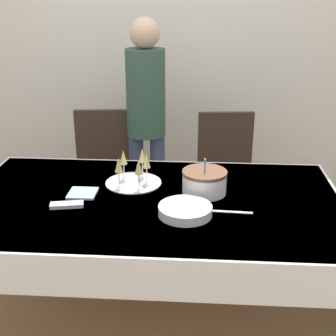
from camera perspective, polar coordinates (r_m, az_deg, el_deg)
ground_plane at (r=2.90m, az=-1.79°, el=-17.10°), size 12.00×12.00×0.00m
wall_back at (r=3.93m, az=0.40°, el=14.79°), size 8.00×0.05×2.70m
dining_table at (r=2.55m, az=-1.96°, el=-5.83°), size 2.04×1.17×0.74m
dining_chair_far_left at (r=3.48m, az=-7.99°, el=-0.33°), size 0.46×0.46×0.96m
dining_chair_far_right at (r=3.41m, az=7.06°, el=-0.72°), size 0.45×0.45×0.96m
birthday_cake at (r=2.57m, az=4.46°, el=-1.69°), size 0.25×0.25×0.20m
champagne_tray at (r=2.68m, az=-4.20°, el=-0.33°), size 0.32×0.32×0.18m
plate_stack_main at (r=2.33m, az=2.11°, el=-5.18°), size 0.27×0.27×0.05m
cake_knife at (r=2.39m, az=6.68°, el=-5.28°), size 0.30×0.03×0.00m
fork_pile at (r=2.48m, az=-12.24°, el=-4.42°), size 0.18×0.09×0.02m
napkin_pile at (r=2.60m, az=-10.37°, el=-3.04°), size 0.15×0.15×0.01m
person_standing at (r=3.40m, az=-2.70°, el=7.12°), size 0.28×0.28×1.61m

